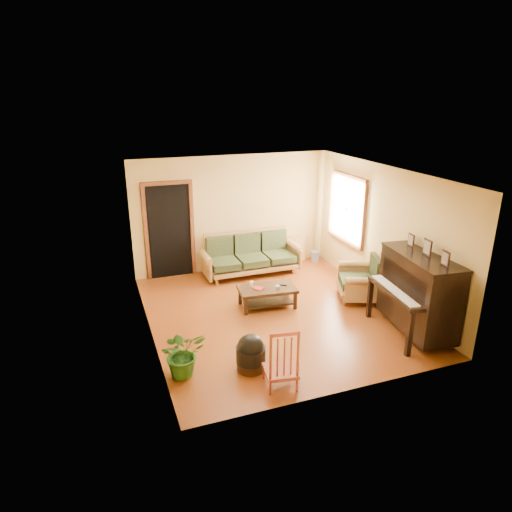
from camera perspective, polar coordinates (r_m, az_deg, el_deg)
name	(u,v)px	position (r m, az deg, el deg)	size (l,w,h in m)	color
floor	(274,313)	(8.55, 2.32, -7.15)	(5.00, 5.00, 0.00)	#5F280C
doorway	(170,232)	(10.04, -10.75, 2.99)	(1.08, 0.16, 2.05)	black
window	(347,209)	(10.08, 11.35, 5.81)	(0.12, 1.36, 1.46)	white
sofa	(251,255)	(10.14, -0.58, 0.18)	(2.16, 0.91, 0.93)	olive
coffee_table	(267,297)	(8.71, 1.42, -5.16)	(1.08, 0.59, 0.39)	black
armchair	(360,276)	(9.17, 12.81, -2.51)	(0.89, 0.93, 0.93)	olive
piano	(418,294)	(8.10, 19.62, -4.54)	(0.92, 1.57, 1.39)	black
footstool	(251,357)	(6.86, -0.66, -12.47)	(0.44, 0.44, 0.42)	black
red_chair	(281,356)	(6.40, 3.10, -12.38)	(0.44, 0.48, 0.94)	maroon
leaning_frame	(295,248)	(11.02, 4.95, 0.98)	(0.49, 0.11, 0.65)	gold
ceramic_crock	(315,256)	(11.16, 7.40, 0.01)	(0.19, 0.19, 0.24)	#334499
potted_plant	(183,353)	(6.74, -9.13, -11.89)	(0.65, 0.56, 0.72)	#215117
book	(256,290)	(8.52, -0.03, -4.24)	(0.15, 0.20, 0.02)	maroon
candle	(252,284)	(8.65, -0.55, -3.53)	(0.06, 0.06, 0.11)	white
glass_jar	(278,287)	(8.59, 2.72, -3.90)	(0.09, 0.09, 0.06)	silver
remote	(282,285)	(8.74, 3.30, -3.63)	(0.16, 0.04, 0.02)	black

